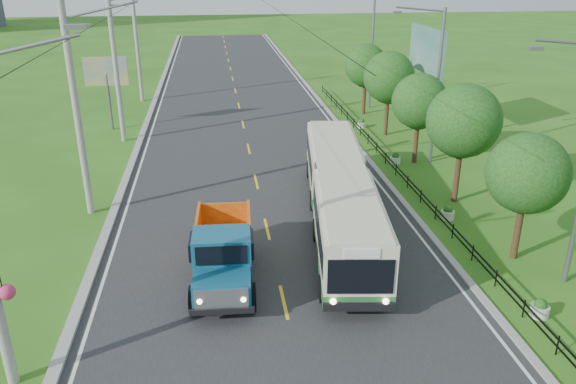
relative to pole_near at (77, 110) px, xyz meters
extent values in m
plane|color=#2C6417|center=(8.26, -9.00, -5.09)|extent=(240.00, 240.00, 0.00)
cube|color=#28282B|center=(8.26, 11.00, -5.08)|extent=(14.00, 120.00, 0.02)
cube|color=#9E9E99|center=(1.06, 11.00, -5.02)|extent=(0.40, 120.00, 0.15)
cube|color=#9E9E99|center=(15.41, 11.00, -5.04)|extent=(0.30, 120.00, 0.10)
cube|color=silver|center=(1.61, 11.00, -5.07)|extent=(0.12, 120.00, 0.00)
cube|color=silver|center=(14.91, 11.00, -5.07)|extent=(0.12, 120.00, 0.00)
cube|color=yellow|center=(8.26, -9.00, -5.07)|extent=(0.12, 2.20, 0.00)
cube|color=black|center=(16.26, 5.00, -4.79)|extent=(0.04, 40.00, 0.60)
cube|color=slate|center=(3.06, -12.00, 4.81)|extent=(0.50, 0.18, 0.12)
sphere|color=#D83366|center=(0.31, -12.00, -2.09)|extent=(0.44, 0.44, 0.44)
cylinder|color=gray|center=(-0.04, 0.00, -0.09)|extent=(0.32, 0.32, 10.00)
cube|color=slate|center=(0.46, 0.00, 3.71)|extent=(1.20, 0.10, 0.10)
cylinder|color=gray|center=(-0.04, 12.00, -0.09)|extent=(0.32, 0.32, 10.00)
cube|color=slate|center=(0.46, 12.00, 3.71)|extent=(1.20, 0.10, 0.10)
cylinder|color=gray|center=(-0.04, 24.00, -0.09)|extent=(0.32, 0.32, 10.00)
cylinder|color=#382314|center=(18.06, -7.00, -3.61)|extent=(0.28, 0.28, 2.97)
sphere|color=#124213|center=(18.06, -7.00, -1.38)|extent=(3.18, 3.18, 3.18)
sphere|color=#124213|center=(18.26, -6.50, -2.02)|extent=(2.33, 2.33, 2.33)
cylinder|color=#382314|center=(18.06, -1.00, -3.41)|extent=(0.28, 0.28, 3.36)
sphere|color=#124213|center=(18.06, -1.00, -0.89)|extent=(3.60, 3.60, 3.60)
sphere|color=#124213|center=(18.26, -0.50, -1.61)|extent=(2.64, 2.64, 2.64)
cylinder|color=#382314|center=(18.06, 5.00, -3.58)|extent=(0.28, 0.28, 3.02)
sphere|color=#124213|center=(18.06, 5.00, -1.31)|extent=(3.24, 3.24, 3.24)
sphere|color=#124213|center=(18.26, 5.50, -1.96)|extent=(2.38, 2.38, 2.38)
cylinder|color=#382314|center=(18.06, 11.00, -3.47)|extent=(0.28, 0.28, 3.25)
sphere|color=#124213|center=(18.06, 11.00, -1.03)|extent=(3.48, 3.48, 3.48)
sphere|color=#124213|center=(18.26, 11.50, -1.73)|extent=(2.55, 2.55, 2.55)
cylinder|color=#382314|center=(18.06, 17.00, -3.55)|extent=(0.28, 0.28, 3.08)
sphere|color=#124213|center=(18.06, 17.00, -1.24)|extent=(3.30, 3.30, 3.30)
sphere|color=#124213|center=(18.26, 17.50, -1.90)|extent=(2.42, 2.42, 2.42)
cylinder|color=slate|center=(17.66, -9.00, 3.81)|extent=(2.80, 0.10, 0.34)
cube|color=slate|center=(16.36, -9.00, 3.66)|extent=(0.45, 0.16, 0.12)
cylinder|color=slate|center=(19.06, 5.00, -0.59)|extent=(0.20, 0.20, 9.00)
cylinder|color=slate|center=(17.66, 5.00, 3.81)|extent=(2.80, 0.10, 0.34)
cube|color=slate|center=(16.36, 5.00, 3.66)|extent=(0.45, 0.16, 0.12)
cylinder|color=slate|center=(19.06, 19.00, -0.59)|extent=(0.20, 0.20, 9.00)
cylinder|color=silver|center=(16.86, -11.00, -4.89)|extent=(0.64, 0.64, 0.40)
sphere|color=#124213|center=(16.86, -11.00, -4.64)|extent=(0.44, 0.44, 0.44)
cylinder|color=silver|center=(16.86, -3.00, -4.89)|extent=(0.64, 0.64, 0.40)
sphere|color=#124213|center=(16.86, -3.00, -4.64)|extent=(0.44, 0.44, 0.44)
cylinder|color=silver|center=(16.86, 5.00, -4.89)|extent=(0.64, 0.64, 0.40)
sphere|color=#124213|center=(16.86, 5.00, -4.64)|extent=(0.44, 0.44, 0.44)
cylinder|color=silver|center=(16.86, 13.00, -4.89)|extent=(0.64, 0.64, 0.40)
sphere|color=#124213|center=(16.86, 13.00, -4.64)|extent=(0.44, 0.44, 0.44)
cylinder|color=slate|center=(-1.24, 15.00, -3.09)|extent=(0.20, 0.20, 4.00)
cube|color=yellow|center=(-1.24, 15.00, -0.89)|extent=(3.00, 0.15, 2.00)
cylinder|color=slate|center=(20.56, 8.50, -2.59)|extent=(0.24, 0.24, 5.00)
cylinder|color=slate|center=(20.56, 13.50, -2.59)|extent=(0.24, 0.24, 5.00)
cube|color=#144C47|center=(20.56, 11.00, 0.71)|extent=(0.20, 6.00, 3.00)
cube|color=#286431|center=(11.07, -6.97, -4.32)|extent=(3.35, 7.52, 0.53)
cube|color=beige|center=(11.07, -6.97, -3.12)|extent=(3.35, 7.52, 1.87)
cube|color=black|center=(11.07, -6.97, -3.11)|extent=(3.31, 6.94, 0.92)
cube|color=#286431|center=(12.11, 0.95, -4.32)|extent=(3.29, 7.04, 0.53)
cube|color=beige|center=(12.11, 0.95, -3.12)|extent=(3.29, 7.04, 1.87)
cube|color=black|center=(12.11, 0.95, -3.11)|extent=(3.25, 6.46, 0.92)
cube|color=#4C4C4C|center=(11.61, -2.89, -3.39)|extent=(2.38, 1.26, 2.30)
cube|color=black|center=(10.59, -10.59, -3.28)|extent=(2.17, 0.34, 1.26)
cylinder|color=black|center=(9.68, -9.08, -4.59)|extent=(0.44, 1.04, 1.01)
cylinder|color=black|center=(11.85, -9.37, -4.59)|extent=(0.44, 1.04, 1.01)
cylinder|color=black|center=(10.31, -4.38, -4.59)|extent=(0.44, 1.04, 1.01)
cylinder|color=black|center=(12.47, -4.67, -4.59)|extent=(0.44, 1.04, 1.01)
cylinder|color=black|center=(10.74, -1.12, -4.59)|extent=(0.44, 1.04, 1.01)
cylinder|color=black|center=(12.90, -1.40, -4.59)|extent=(0.44, 1.04, 1.01)
cylinder|color=black|center=(11.32, 3.30, -4.59)|extent=(0.44, 1.04, 1.01)
cylinder|color=black|center=(13.49, 3.01, -4.59)|extent=(0.44, 1.04, 1.01)
cube|color=#14587C|center=(6.09, -9.45, -4.07)|extent=(2.02, 1.40, 0.93)
cube|color=#14587C|center=(6.16, -8.05, -3.60)|extent=(2.13, 1.59, 1.87)
cube|color=black|center=(6.16, -8.05, -3.13)|extent=(2.32, 1.32, 0.65)
cube|color=black|center=(6.20, -7.31, -4.49)|extent=(1.21, 5.64, 0.23)
cube|color=orange|center=(6.28, -5.72, -3.55)|extent=(2.28, 2.90, 1.21)
cylinder|color=black|center=(5.12, -9.22, -4.58)|extent=(0.38, 1.04, 1.03)
cylinder|color=black|center=(7.08, -9.31, -4.58)|extent=(0.38, 1.04, 1.03)
cylinder|color=black|center=(5.31, -5.49, -4.58)|extent=(0.38, 1.04, 1.03)
cylinder|color=black|center=(7.27, -5.58, -4.58)|extent=(0.38, 1.04, 1.03)
camera|label=1|loc=(6.12, -25.94, 6.19)|focal=35.00mm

